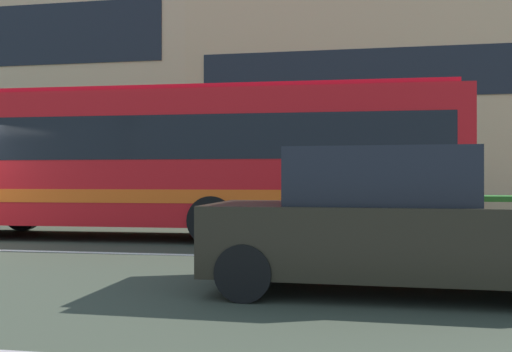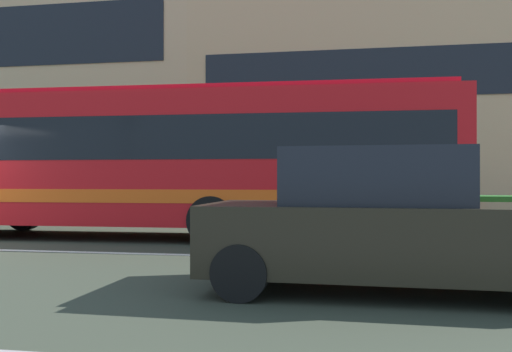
{
  "view_description": "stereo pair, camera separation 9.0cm",
  "coord_description": "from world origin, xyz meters",
  "views": [
    {
      "loc": [
        8.51,
        -9.29,
        1.37
      ],
      "look_at": [
        6.48,
        2.68,
        1.41
      ],
      "focal_mm": 38.17,
      "sensor_mm": 36.0,
      "label": 1
    },
    {
      "loc": [
        8.6,
        -9.28,
        1.37
      ],
      "look_at": [
        6.48,
        2.68,
        1.41
      ],
      "focal_mm": 38.17,
      "sensor_mm": 36.0,
      "label": 2
    }
  ],
  "objects": [
    {
      "name": "apartment_block_right",
      "position": [
        11.96,
        15.89,
        4.58
      ],
      "size": [
        19.73,
        8.75,
        9.17
      ],
      "color": "tan",
      "rests_on": "ground_plane"
    },
    {
      "name": "sedan_oncoming",
      "position": [
        8.98,
        -2.61,
        0.81
      ],
      "size": [
        4.41,
        1.95,
        1.71
      ],
      "color": "black",
      "rests_on": "ground_plane"
    },
    {
      "name": "transit_bus",
      "position": [
        5.02,
        2.61,
        1.83
      ],
      "size": [
        11.77,
        2.9,
        3.32
      ],
      "color": "red",
      "rests_on": "ground_plane"
    },
    {
      "name": "hedge_row_far",
      "position": [
        2.06,
        6.6,
        0.44
      ],
      "size": [
        22.46,
        1.1,
        0.87
      ],
      "primitive_type": "cube",
      "color": "#1F5A1E",
      "rests_on": "ground_plane"
    }
  ]
}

